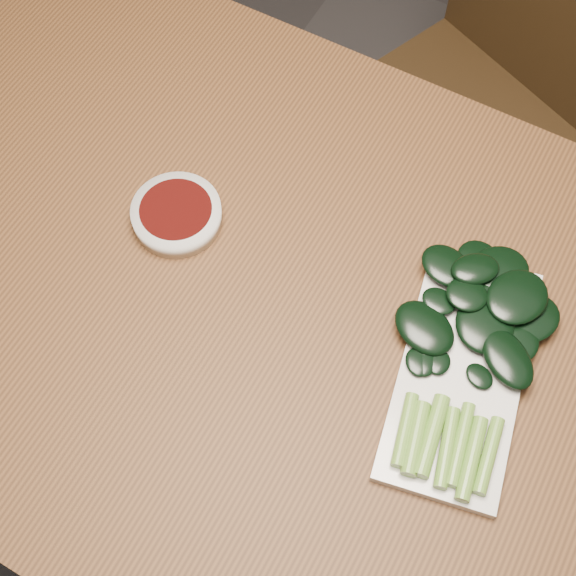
# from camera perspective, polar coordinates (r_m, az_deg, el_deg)

# --- Properties ---
(ground) EXTENTS (6.00, 6.00, 0.00)m
(ground) POSITION_cam_1_polar(r_m,az_deg,el_deg) (1.67, 0.48, -12.77)
(ground) COLOR #2E2C2C
(ground) RESTS_ON ground
(table) EXTENTS (1.40, 0.80, 0.75)m
(table) POSITION_cam_1_polar(r_m,az_deg,el_deg) (1.02, 0.76, -3.50)
(table) COLOR #4F2F16
(table) RESTS_ON ground
(chair_far) EXTENTS (0.55, 0.55, 0.89)m
(chair_far) POSITION_cam_1_polar(r_m,az_deg,el_deg) (1.52, 13.92, 13.03)
(chair_far) COLOR black
(chair_far) RESTS_ON ground
(sauce_bowl) EXTENTS (0.11, 0.11, 0.03)m
(sauce_bowl) POSITION_cam_1_polar(r_m,az_deg,el_deg) (1.01, -7.91, 5.20)
(sauce_bowl) COLOR silver
(sauce_bowl) RESTS_ON table
(serving_plate) EXTENTS (0.19, 0.32, 0.01)m
(serving_plate) POSITION_cam_1_polar(r_m,az_deg,el_deg) (0.94, 12.18, -5.90)
(serving_plate) COLOR silver
(serving_plate) RESTS_ON table
(gai_lan) EXTENTS (0.20, 0.32, 0.03)m
(gai_lan) POSITION_cam_1_polar(r_m,az_deg,el_deg) (0.94, 13.40, -3.07)
(gai_lan) COLOR olive
(gai_lan) RESTS_ON serving_plate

